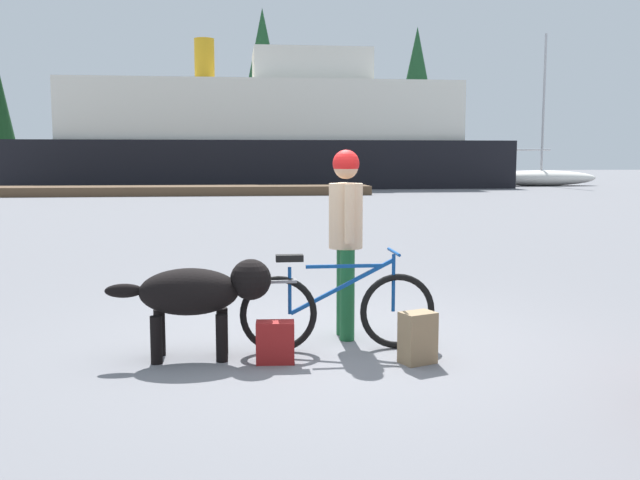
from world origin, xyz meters
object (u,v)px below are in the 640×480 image
at_px(backpack, 418,338).
at_px(ferry_boat, 266,137).
at_px(sailboat_moored, 541,177).
at_px(dog, 200,292).
at_px(bicycle, 337,309).
at_px(handbag_pannier, 275,342).
at_px(person_cyclist, 346,224).

bearing_deg(backpack, ferry_boat, 89.66).
bearing_deg(ferry_boat, sailboat_moored, -1.84).
height_order(dog, backpack, dog).
bearing_deg(bicycle, ferry_boat, 88.63).
xyz_separation_m(bicycle, backpack, (0.62, -0.47, -0.16)).
bearing_deg(sailboat_moored, dog, -117.97).
bearing_deg(bicycle, backpack, -37.21).
bearing_deg(handbag_pannier, bicycle, 30.16).
bearing_deg(bicycle, dog, -174.93).
bearing_deg(handbag_pannier, sailboat_moored, 63.01).
relative_size(handbag_pannier, ferry_boat, 0.01).
distance_m(person_cyclist, backpack, 1.36).
height_order(handbag_pannier, sailboat_moored, sailboat_moored).
distance_m(backpack, ferry_boat, 35.14).
height_order(dog, handbag_pannier, dog).
bearing_deg(person_cyclist, sailboat_moored, 63.44).
xyz_separation_m(person_cyclist, dog, (-1.34, -0.56, -0.52)).
bearing_deg(backpack, person_cyclist, 117.26).
height_order(bicycle, person_cyclist, person_cyclist).
xyz_separation_m(dog, handbag_pannier, (0.63, -0.23, -0.40)).
bearing_deg(ferry_boat, handbag_pannier, -92.29).
height_order(backpack, sailboat_moored, sailboat_moored).
xyz_separation_m(person_cyclist, ferry_boat, (0.68, 34.12, 1.73)).
bearing_deg(dog, handbag_pannier, -19.75).
distance_m(bicycle, handbag_pannier, 0.69).
relative_size(bicycle, handbag_pannier, 4.95).
height_order(backpack, handbag_pannier, backpack).
relative_size(backpack, ferry_boat, 0.02).
xyz_separation_m(dog, backpack, (1.82, -0.37, -0.36)).
bearing_deg(dog, sailboat_moored, 62.03).
bearing_deg(dog, bicycle, 5.07).
bearing_deg(sailboat_moored, backpack, -115.31).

